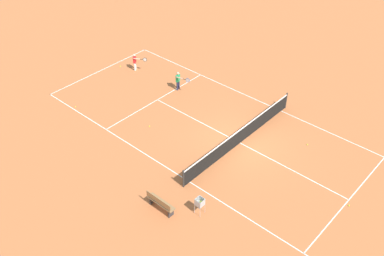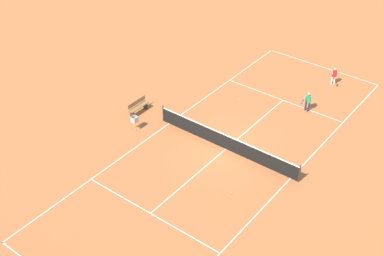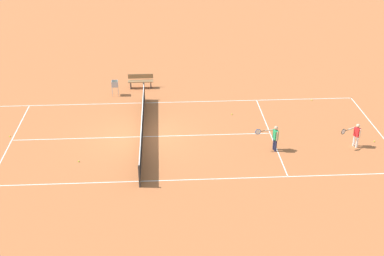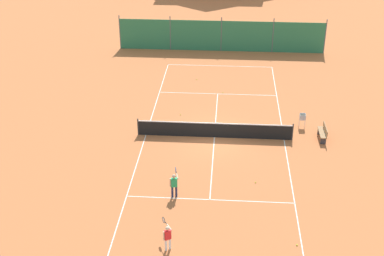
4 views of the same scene
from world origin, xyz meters
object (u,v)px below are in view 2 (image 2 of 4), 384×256
Objects in this scene: player_far_service at (334,75)px; tennis_ball_far_corner at (231,193)px; tennis_ball_by_net_right at (334,75)px; courtside_bench at (138,106)px; ball_hopper at (134,120)px; player_far_baseline at (308,100)px; tennis_net at (226,142)px; tennis_ball_near_corner at (239,99)px; tennis_ball_by_net_left at (257,63)px; tennis_ball_service_box at (142,212)px.

player_far_service reaches higher than tennis_ball_far_corner.
tennis_ball_by_net_right is 13.80m from courtside_bench.
player_far_service is 13.73m from ball_hopper.
player_far_service is 0.95× the size of player_far_baseline.
tennis_net is 139.09× the size of tennis_ball_near_corner.
player_far_service is (-1.64, -10.14, 0.21)m from tennis_net.
tennis_net is 7.18× the size of player_far_baseline.
tennis_ball_by_net_left is (1.62, -4.79, 0.00)m from tennis_ball_near_corner.
player_far_service reaches higher than tennis_net.
tennis_ball_service_box is 16.50m from tennis_ball_by_net_left.
tennis_ball_by_net_right is 14.55m from ball_hopper.
tennis_ball_far_corner is at bearing 94.40° from tennis_ball_by_net_right.
tennis_ball_by_net_right is 5.39m from tennis_ball_by_net_left.
player_far_baseline is at bearing 96.10° from tennis_ball_by_net_right.
tennis_net is at bearing 74.29° from player_far_baseline.
player_far_service is 1.40m from tennis_ball_by_net_right.
player_far_service is at bearing -125.93° from tennis_ball_near_corner.
courtside_bench is (8.64, -2.60, 0.42)m from tennis_ball_far_corner.
tennis_ball_service_box is 8.72m from courtside_bench.
tennis_ball_by_net_left is at bearing -63.45° from tennis_ball_far_corner.
ball_hopper reaches higher than tennis_ball_far_corner.
tennis_ball_by_net_right is at bearing -85.60° from tennis_ball_far_corner.
tennis_ball_by_net_right is at bearing -116.60° from ball_hopper.
courtside_bench is at bearing 2.18° from tennis_net.
tennis_ball_by_net_right and tennis_ball_far_corner have the same top height.
tennis_ball_near_corner is 1.00× the size of tennis_ball_far_corner.
courtside_bench reaches higher than tennis_ball_by_net_left.
tennis_ball_far_corner is at bearing 92.90° from player_far_service.
ball_hopper is (6.51, 12.99, 0.62)m from tennis_ball_by_net_right.
tennis_net is at bearing -93.20° from tennis_ball_service_box.
tennis_ball_by_net_left is (3.52, -16.12, 0.00)m from tennis_ball_service_box.
tennis_net is 6.12× the size of courtside_bench.
courtside_bench reaches higher than tennis_ball_service_box.
tennis_ball_by_net_left is (5.53, 0.60, -0.68)m from player_far_service.
courtside_bench is at bearing 56.79° from tennis_ball_by_net_right.
tennis_ball_by_net_right is at bearing -117.99° from tennis_ball_near_corner.
tennis_ball_near_corner is 1.00× the size of tennis_ball_service_box.
player_far_service is at bearing -96.84° from tennis_ball_service_box.
ball_hopper is at bearing 64.85° from tennis_ball_near_corner.
tennis_ball_near_corner is 1.00× the size of tennis_ball_by_net_left.
courtside_bench is at bearing -16.75° from tennis_ball_far_corner.
player_far_service is at bearing -127.55° from courtside_bench.
ball_hopper is (1.41, 11.24, 0.62)m from tennis_ball_by_net_left.
tennis_ball_far_corner is 1.00× the size of tennis_ball_by_net_left.
courtside_bench is (7.98, 10.39, -0.26)m from player_far_service.
tennis_net is 139.09× the size of tennis_ball_service_box.
player_far_service is 18.37× the size of tennis_ball_far_corner.
tennis_ball_service_box is (2.66, 3.73, 0.00)m from tennis_ball_far_corner.
player_far_service is 6.70m from tennis_ball_near_corner.
tennis_ball_far_corner is at bearing 128.94° from tennis_net.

